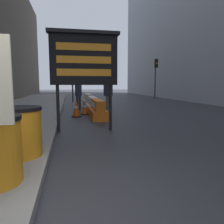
% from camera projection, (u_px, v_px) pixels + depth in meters
% --- Properties ---
extents(ground_plane, '(120.00, 120.00, 0.00)m').
position_uv_depth(ground_plane, '(35.00, 219.00, 2.46)').
color(ground_plane, '#2D2D33').
extents(barrel_drum_middle, '(0.86, 0.86, 0.93)m').
position_uv_depth(barrel_drum_middle, '(19.00, 132.00, 4.10)').
color(barrel_drum_middle, orange).
rests_on(barrel_drum_middle, sidewalk_left).
extents(message_board, '(2.20, 0.36, 3.12)m').
position_uv_depth(message_board, '(84.00, 60.00, 6.78)').
color(message_board, black).
rests_on(message_board, ground_plane).
extents(jersey_barrier_orange_near, '(0.64, 2.03, 0.82)m').
position_uv_depth(jersey_barrier_orange_near, '(98.00, 110.00, 9.64)').
color(jersey_barrier_orange_near, orange).
rests_on(jersey_barrier_orange_near, ground_plane).
extents(jersey_barrier_white, '(0.59, 1.99, 0.84)m').
position_uv_depth(jersey_barrier_white, '(92.00, 105.00, 11.80)').
color(jersey_barrier_white, silver).
rests_on(jersey_barrier_white, ground_plane).
extents(jersey_barrier_cream, '(0.60, 2.14, 0.88)m').
position_uv_depth(jersey_barrier_cream, '(88.00, 101.00, 14.33)').
color(jersey_barrier_cream, beige).
rests_on(jersey_barrier_cream, ground_plane).
extents(traffic_cone_near, '(0.43, 0.43, 0.78)m').
position_uv_depth(traffic_cone_near, '(76.00, 109.00, 10.10)').
color(traffic_cone_near, black).
rests_on(traffic_cone_near, ground_plane).
extents(traffic_cone_mid, '(0.40, 0.40, 0.71)m').
position_uv_depth(traffic_cone_mid, '(85.00, 108.00, 10.85)').
color(traffic_cone_mid, black).
rests_on(traffic_cone_mid, ground_plane).
extents(traffic_cone_far, '(0.39, 0.39, 0.70)m').
position_uv_depth(traffic_cone_far, '(99.00, 107.00, 10.96)').
color(traffic_cone_far, black).
rests_on(traffic_cone_far, ground_plane).
extents(traffic_light_near_curb, '(0.28, 0.44, 4.48)m').
position_uv_depth(traffic_light_near_curb, '(72.00, 63.00, 17.93)').
color(traffic_light_near_curb, '#2D2D30').
rests_on(traffic_light_near_curb, ground_plane).
extents(traffic_light_far_side, '(0.28, 0.45, 3.97)m').
position_uv_depth(traffic_light_far_side, '(156.00, 70.00, 21.62)').
color(traffic_light_far_side, '#2D2D30').
rests_on(traffic_light_far_side, ground_plane).
extents(pedestrian_worker, '(0.37, 0.50, 1.70)m').
position_uv_depth(pedestrian_worker, '(78.00, 93.00, 12.56)').
color(pedestrian_worker, '#333338').
rests_on(pedestrian_worker, ground_plane).
extents(pedestrian_passerby, '(0.52, 0.50, 1.72)m').
position_uv_depth(pedestrian_passerby, '(108.00, 93.00, 12.51)').
color(pedestrian_passerby, '#514C42').
rests_on(pedestrian_passerby, ground_plane).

